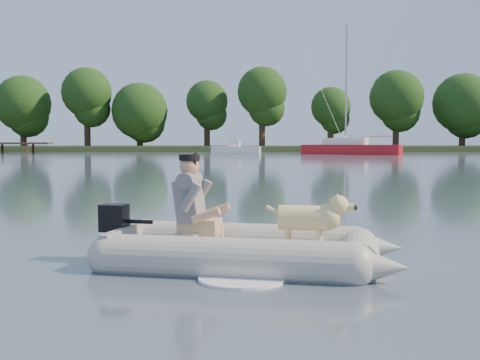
{
  "coord_description": "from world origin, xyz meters",
  "views": [
    {
      "loc": [
        0.4,
        -5.98,
        1.31
      ],
      "look_at": [
        0.51,
        2.29,
        0.75
      ],
      "focal_mm": 45.0,
      "sensor_mm": 36.0,
      "label": 1
    }
  ],
  "objects_px": {
    "dog": "(304,222)",
    "sailboat": "(350,149)",
    "man": "(191,198)",
    "motorboat": "(236,145)",
    "dinghy": "(248,216)"
  },
  "relations": [
    {
      "from": "dinghy",
      "to": "dog",
      "type": "bearing_deg",
      "value": 4.57
    },
    {
      "from": "dinghy",
      "to": "dog",
      "type": "relative_size",
      "value": 5.16
    },
    {
      "from": "dog",
      "to": "man",
      "type": "bearing_deg",
      "value": 180.0
    },
    {
      "from": "man",
      "to": "motorboat",
      "type": "height_order",
      "value": "motorboat"
    },
    {
      "from": "dinghy",
      "to": "sailboat",
      "type": "relative_size",
      "value": 0.36
    },
    {
      "from": "dog",
      "to": "motorboat",
      "type": "bearing_deg",
      "value": 102.8
    },
    {
      "from": "man",
      "to": "motorboat",
      "type": "relative_size",
      "value": 0.22
    },
    {
      "from": "sailboat",
      "to": "dog",
      "type": "bearing_deg",
      "value": -77.76
    },
    {
      "from": "dinghy",
      "to": "motorboat",
      "type": "bearing_deg",
      "value": 102.11
    },
    {
      "from": "dinghy",
      "to": "motorboat",
      "type": "xyz_separation_m",
      "value": [
        0.2,
        47.06,
        0.33
      ]
    },
    {
      "from": "man",
      "to": "sailboat",
      "type": "xyz_separation_m",
      "value": [
        10.9,
        46.62,
        -0.18
      ]
    },
    {
      "from": "motorboat",
      "to": "sailboat",
      "type": "xyz_separation_m",
      "value": [
        10.09,
        -0.26,
        -0.34
      ]
    },
    {
      "from": "dinghy",
      "to": "dog",
      "type": "distance_m",
      "value": 0.58
    },
    {
      "from": "dog",
      "to": "sailboat",
      "type": "distance_m",
      "value": 47.87
    },
    {
      "from": "man",
      "to": "motorboat",
      "type": "distance_m",
      "value": 46.89
    }
  ]
}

